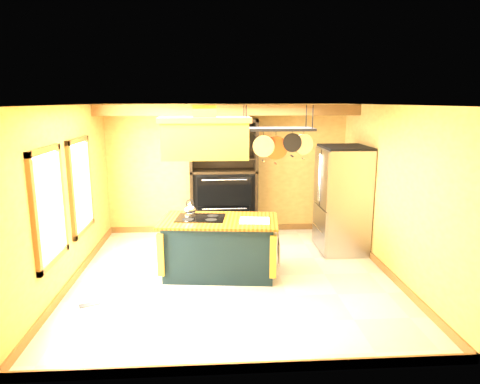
{
  "coord_description": "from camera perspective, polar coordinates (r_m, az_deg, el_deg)",
  "views": [
    {
      "loc": [
        -0.31,
        -6.41,
        2.76
      ],
      "look_at": [
        0.12,
        0.3,
        1.32
      ],
      "focal_mm": 32.0,
      "sensor_mm": 36.0,
      "label": 1
    }
  ],
  "objects": [
    {
      "name": "floor_register",
      "position": [
        6.45,
        -19.42,
        -13.96
      ],
      "size": [
        0.3,
        0.22,
        0.01
      ],
      "primitive_type": "cube",
      "rotation": [
        0.0,
        0.0,
        0.4
      ],
      "color": "black",
      "rests_on": "floor"
    },
    {
      "name": "hutch",
      "position": [
        8.84,
        -2.17,
        0.07
      ],
      "size": [
        1.36,
        0.62,
        2.41
      ],
      "color": "black",
      "rests_on": "floor"
    },
    {
      "name": "wall_front",
      "position": [
        4.17,
        0.81,
        -7.71
      ],
      "size": [
        5.0,
        0.02,
        2.7
      ],
      "primitive_type": "cube",
      "color": "gold",
      "rests_on": "floor"
    },
    {
      "name": "refrigerator",
      "position": [
        8.13,
        13.41,
        -1.23
      ],
      "size": [
        0.83,
        0.98,
        1.92
      ],
      "color": "#9A9FA3",
      "rests_on": "floor"
    },
    {
      "name": "wall_back",
      "position": [
        9.03,
        -1.69,
        3.08
      ],
      "size": [
        5.0,
        0.02,
        2.7
      ],
      "primitive_type": "cube",
      "color": "gold",
      "rests_on": "floor"
    },
    {
      "name": "window_far",
      "position": [
        7.46,
        -20.43,
        0.8
      ],
      "size": [
        0.06,
        1.06,
        1.56
      ],
      "color": "#945F2D",
      "rests_on": "wall_left"
    },
    {
      "name": "range_hood",
      "position": [
        6.56,
        -4.66,
        7.45
      ],
      "size": [
        1.36,
        0.77,
        0.8
      ],
      "color": "#B1902C",
      "rests_on": "ceiling"
    },
    {
      "name": "wall_right",
      "position": [
        7.14,
        19.56,
        -0.03
      ],
      "size": [
        0.02,
        5.0,
        2.7
      ],
      "primitive_type": "cube",
      "color": "gold",
      "rests_on": "floor"
    },
    {
      "name": "floor",
      "position": [
        6.99,
        -0.87,
        -11.2
      ],
      "size": [
        5.0,
        5.0,
        0.0
      ],
      "primitive_type": "plane",
      "color": "beige",
      "rests_on": "ground"
    },
    {
      "name": "pot_rack",
      "position": [
        6.65,
        4.98,
        7.47
      ],
      "size": [
        1.19,
        0.55,
        0.85
      ],
      "color": "black",
      "rests_on": "ceiling"
    },
    {
      "name": "window_near",
      "position": [
        6.16,
        -24.07,
        -1.76
      ],
      "size": [
        0.06,
        1.06,
        1.56
      ],
      "color": "#945F2D",
      "rests_on": "wall_left"
    },
    {
      "name": "kitchen_island",
      "position": [
        6.93,
        -2.76,
        -7.25
      ],
      "size": [
        1.94,
        1.22,
        1.11
      ],
      "rotation": [
        0.0,
        0.0,
        -0.11
      ],
      "color": "#13242D",
      "rests_on": "floor"
    },
    {
      "name": "ceiling",
      "position": [
        6.42,
        -0.94,
        11.53
      ],
      "size": [
        5.0,
        5.0,
        0.0
      ],
      "primitive_type": "plane",
      "rotation": [
        3.14,
        0.0,
        0.0
      ],
      "color": "white",
      "rests_on": "wall_back"
    },
    {
      "name": "wall_left",
      "position": [
        6.92,
        -22.06,
        -0.59
      ],
      "size": [
        0.02,
        5.0,
        2.7
      ],
      "primitive_type": "cube",
      "color": "gold",
      "rests_on": "floor"
    },
    {
      "name": "ceiling_beam",
      "position": [
        8.12,
        -1.54,
        10.87
      ],
      "size": [
        5.0,
        0.15,
        0.2
      ],
      "primitive_type": "cube",
      "color": "#945F2D",
      "rests_on": "ceiling"
    }
  ]
}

